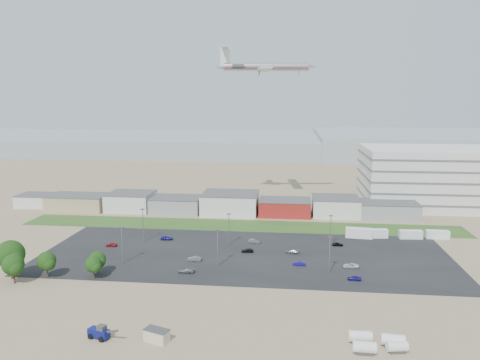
# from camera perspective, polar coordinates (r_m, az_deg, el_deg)

# --- Properties ---
(ground) EXTENTS (700.00, 700.00, 0.00)m
(ground) POSITION_cam_1_polar(r_m,az_deg,el_deg) (122.27, -2.78, -11.89)
(ground) COLOR #847454
(ground) RESTS_ON ground
(parking_lot) EXTENTS (120.00, 50.00, 0.01)m
(parking_lot) POSITION_cam_1_polar(r_m,az_deg,el_deg) (140.30, 0.57, -9.01)
(parking_lot) COLOR black
(parking_lot) RESTS_ON ground
(grass_strip) EXTENTS (160.00, 16.00, 0.02)m
(grass_strip) POSITION_cam_1_polar(r_m,az_deg,el_deg) (171.27, -0.01, -5.56)
(grass_strip) COLOR #2A4A1B
(grass_strip) RESTS_ON ground
(hills_backdrop) EXTENTS (700.00, 200.00, 9.00)m
(hills_backdrop) POSITION_cam_1_polar(r_m,az_deg,el_deg) (429.74, 9.24, 4.09)
(hills_backdrop) COLOR gray
(hills_backdrop) RESTS_ON ground
(building_row) EXTENTS (170.00, 20.00, 8.00)m
(building_row) POSITION_cam_1_polar(r_m,az_deg,el_deg) (191.07, -4.46, -2.76)
(building_row) COLOR silver
(building_row) RESTS_ON ground
(parking_garage) EXTENTS (80.00, 40.00, 25.00)m
(parking_garage) POSITION_cam_1_polar(r_m,az_deg,el_deg) (221.69, 25.14, 0.31)
(parking_garage) COLOR silver
(parking_garage) RESTS_ON ground
(portable_shed) EXTENTS (5.35, 3.97, 2.41)m
(portable_shed) POSITION_cam_1_polar(r_m,az_deg,el_deg) (94.09, -10.12, -18.14)
(portable_shed) COLOR beige
(portable_shed) RESTS_ON ground
(telehandler) EXTENTS (7.19, 4.37, 2.84)m
(telehandler) POSITION_cam_1_polar(r_m,az_deg,el_deg) (97.42, -16.84, -17.26)
(telehandler) COLOR #0A1057
(telehandler) RESTS_ON ground
(storage_tank_nw) EXTENTS (4.26, 2.18, 2.53)m
(storage_tank_nw) POSITION_cam_1_polar(r_m,az_deg,el_deg) (94.98, 14.45, -17.98)
(storage_tank_nw) COLOR silver
(storage_tank_nw) RESTS_ON ground
(storage_tank_ne) EXTENTS (4.46, 2.56, 2.56)m
(storage_tank_ne) POSITION_cam_1_polar(r_m,az_deg,el_deg) (95.38, 18.15, -18.04)
(storage_tank_ne) COLOR silver
(storage_tank_ne) RESTS_ON ground
(storage_tank_sw) EXTENTS (4.18, 2.20, 2.46)m
(storage_tank_sw) POSITION_cam_1_polar(r_m,az_deg,el_deg) (91.68, 14.93, -19.10)
(storage_tank_sw) COLOR silver
(storage_tank_sw) RESTS_ON ground
(storage_tank_se) EXTENTS (3.97, 2.45, 2.23)m
(storage_tank_se) POSITION_cam_1_polar(r_m,az_deg,el_deg) (93.78, 18.60, -18.68)
(storage_tank_se) COLOR silver
(storage_tank_se) RESTS_ON ground
(box_trailer_a) EXTENTS (8.89, 3.70, 3.24)m
(box_trailer_a) POSITION_cam_1_polar(r_m,az_deg,el_deg) (160.80, 14.29, -6.28)
(box_trailer_a) COLOR silver
(box_trailer_a) RESTS_ON ground
(box_trailer_b) EXTENTS (7.84, 3.29, 2.85)m
(box_trailer_b) POSITION_cam_1_polar(r_m,az_deg,el_deg) (162.45, 16.23, -6.27)
(box_trailer_b) COLOR silver
(box_trailer_b) RESTS_ON ground
(box_trailer_c) EXTENTS (7.56, 2.89, 2.78)m
(box_trailer_c) POSITION_cam_1_polar(r_m,az_deg,el_deg) (164.96, 20.09, -6.25)
(box_trailer_c) COLOR silver
(box_trailer_c) RESTS_ON ground
(box_trailer_d) EXTENTS (7.37, 2.36, 2.76)m
(box_trailer_d) POSITION_cam_1_polar(r_m,az_deg,el_deg) (168.14, 22.94, -6.14)
(box_trailer_d) COLOR silver
(box_trailer_d) RESTS_ON ground
(tree_far_left) EXTENTS (7.61, 7.61, 11.42)m
(tree_far_left) POSITION_cam_1_polar(r_m,az_deg,el_deg) (133.35, -26.17, -8.45)
(tree_far_left) COLOR black
(tree_far_left) RESTS_ON ground
(tree_left) EXTENTS (5.69, 5.69, 8.54)m
(tree_left) POSITION_cam_1_polar(r_m,az_deg,el_deg) (130.30, -25.91, -9.51)
(tree_left) COLOR black
(tree_left) RESTS_ON ground
(tree_mid) EXTENTS (5.14, 5.14, 7.71)m
(tree_mid) POSITION_cam_1_polar(r_m,az_deg,el_deg) (131.21, -22.51, -9.33)
(tree_mid) COLOR black
(tree_mid) RESTS_ON ground
(tree_right) EXTENTS (4.41, 4.41, 6.61)m
(tree_right) POSITION_cam_1_polar(r_m,az_deg,el_deg) (126.58, -17.44, -9.98)
(tree_right) COLOR black
(tree_right) RESTS_ON ground
(tree_near) EXTENTS (4.62, 4.62, 6.93)m
(tree_near) POSITION_cam_1_polar(r_m,az_deg,el_deg) (129.49, -16.98, -9.44)
(tree_near) COLOR black
(tree_near) RESTS_ON ground
(lightpole_front_l) EXTENTS (1.23, 0.51, 10.49)m
(lightpole_front_l) POSITION_cam_1_polar(r_m,az_deg,el_deg) (135.00, -14.17, -7.73)
(lightpole_front_l) COLOR slate
(lightpole_front_l) RESTS_ON ground
(lightpole_front_m) EXTENTS (1.22, 0.51, 10.35)m
(lightpole_front_m) POSITION_cam_1_polar(r_m,az_deg,el_deg) (129.00, -2.74, -8.29)
(lightpole_front_m) COLOR slate
(lightpole_front_m) RESTS_ON ground
(lightpole_front_r) EXTENTS (1.16, 0.48, 9.85)m
(lightpole_front_r) POSITION_cam_1_polar(r_m,az_deg,el_deg) (126.35, 10.86, -8.96)
(lightpole_front_r) COLOR slate
(lightpole_front_r) RESTS_ON ground
(lightpole_back_l) EXTENTS (1.27, 0.53, 10.81)m
(lightpole_back_l) POSITION_cam_1_polar(r_m,az_deg,el_deg) (153.91, -11.74, -5.43)
(lightpole_back_l) COLOR slate
(lightpole_back_l) RESTS_ON ground
(lightpole_back_m) EXTENTS (1.20, 0.50, 10.17)m
(lightpole_back_m) POSITION_cam_1_polar(r_m,az_deg,el_deg) (147.17, -1.36, -6.05)
(lightpole_back_m) COLOR slate
(lightpole_back_m) RESTS_ON ground
(lightpole_back_r) EXTENTS (1.19, 0.49, 10.09)m
(lightpole_back_r) POSITION_cam_1_polar(r_m,az_deg,el_deg) (148.00, 10.98, -6.16)
(lightpole_back_r) COLOR slate
(lightpole_back_r) RESTS_ON ground
(airliner) EXTENTS (47.60, 35.63, 12.99)m
(airliner) POSITION_cam_1_polar(r_m,az_deg,el_deg) (204.77, 3.21, 13.61)
(airliner) COLOR silver
(parked_car_0) EXTENTS (4.22, 2.01, 1.16)m
(parked_car_0) POSITION_cam_1_polar(r_m,az_deg,el_deg) (132.72, 13.37, -10.12)
(parked_car_0) COLOR silver
(parked_car_0) RESTS_ON ground
(parked_car_1) EXTENTS (3.58, 1.54, 1.15)m
(parked_car_1) POSITION_cam_1_polar(r_m,az_deg,el_deg) (131.99, 7.21, -10.05)
(parked_car_1) COLOR navy
(parked_car_1) RESTS_ON ground
(parked_car_2) EXTENTS (3.49, 1.59, 1.16)m
(parked_car_2) POSITION_cam_1_polar(r_m,az_deg,el_deg) (124.20, 13.78, -11.53)
(parked_car_2) COLOR navy
(parked_car_2) RESTS_ON ground
(parked_car_3) EXTENTS (4.38, 2.04, 1.24)m
(parked_car_3) POSITION_cam_1_polar(r_m,az_deg,el_deg) (126.41, -6.59, -10.91)
(parked_car_3) COLOR #595B5E
(parked_car_3) RESTS_ON ground
(parked_car_4) EXTENTS (3.88, 1.47, 1.27)m
(parked_car_4) POSITION_cam_1_polar(r_m,az_deg,el_deg) (135.12, -5.57, -9.52)
(parked_car_4) COLOR #595B5E
(parked_car_4) RESTS_ON ground
(parked_car_5) EXTENTS (3.48, 1.42, 1.18)m
(parked_car_5) POSITION_cam_1_polar(r_m,az_deg,el_deg) (152.50, -15.40, -7.60)
(parked_car_5) COLOR maroon
(parked_car_5) RESTS_ON ground
(parked_car_7) EXTENTS (3.60, 1.48, 1.16)m
(parked_car_7) POSITION_cam_1_polar(r_m,az_deg,el_deg) (141.57, 0.91, -8.59)
(parked_car_7) COLOR black
(parked_car_7) RESTS_ON ground
(parked_car_8) EXTENTS (3.39, 1.40, 1.15)m
(parked_car_8) POSITION_cam_1_polar(r_m,az_deg,el_deg) (150.74, 11.82, -7.66)
(parked_car_8) COLOR black
(parked_car_8) RESTS_ON ground
(parked_car_9) EXTENTS (4.03, 2.02, 1.10)m
(parked_car_9) POSITION_cam_1_polar(r_m,az_deg,el_deg) (155.79, -8.92, -7.02)
(parked_car_9) COLOR navy
(parked_car_9) RESTS_ON ground
(parked_car_11) EXTENTS (3.87, 1.47, 1.26)m
(parked_car_11) POSITION_cam_1_polar(r_m,az_deg,el_deg) (150.75, 1.78, -7.44)
(parked_car_11) COLOR #595B5E
(parked_car_11) RESTS_ON ground
(parked_car_12) EXTENTS (4.17, 2.14, 1.16)m
(parked_car_12) POSITION_cam_1_polar(r_m,az_deg,el_deg) (141.60, 6.39, -8.65)
(parked_car_12) COLOR #A5A5AA
(parked_car_12) RESTS_ON ground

